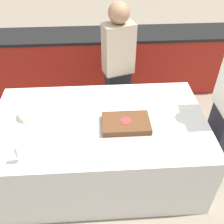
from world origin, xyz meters
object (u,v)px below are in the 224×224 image
object	(u,v)px
cake	(126,123)
wine_glass	(17,152)
person_cutting_cake	(118,67)
plate_stack	(30,113)

from	to	relation	value
cake	wine_glass	bearing A→B (deg)	-157.83
cake	person_cutting_cake	world-z (taller)	person_cutting_cake
cake	plate_stack	xyz separation A→B (m)	(-0.91, 0.20, 0.01)
wine_glass	plate_stack	bearing A→B (deg)	91.20
plate_stack	wine_glass	xyz separation A→B (m)	(0.01, -0.56, 0.07)
cake	wine_glass	world-z (taller)	wine_glass
cake	person_cutting_cake	size ratio (longest dim) A/B	0.30
wine_glass	person_cutting_cake	distance (m)	1.56
plate_stack	person_cutting_cake	distance (m)	1.16
cake	plate_stack	bearing A→B (deg)	167.92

